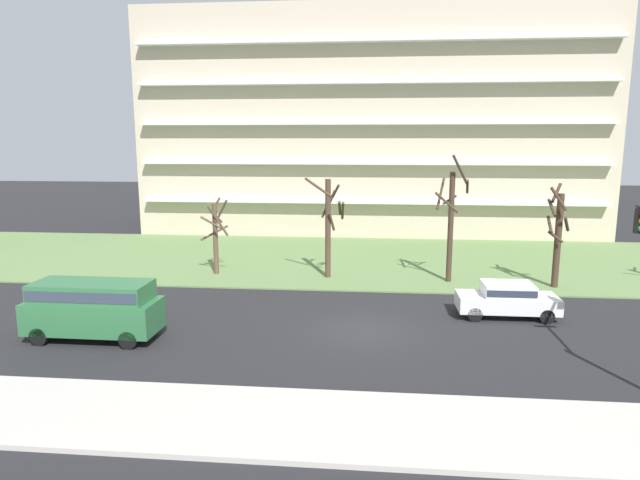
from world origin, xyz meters
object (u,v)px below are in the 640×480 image
Objects in this scene: tree_right at (557,236)px; tree_left at (329,223)px; sedan_white_near_left at (507,298)px; tree_far_left at (216,234)px; van_green_center_left at (93,306)px; tree_center at (451,220)px.

tree_left is at bearing 175.30° from tree_right.
tree_left reaches higher than sedan_white_near_left.
tree_far_left is at bearing 176.29° from tree_right.
tree_far_left is 11.21m from van_green_center_left.
tree_right is 6.74m from sedan_white_near_left.
tree_far_left is 6.74m from tree_left.
sedan_white_near_left is at bearing 15.18° from van_green_center_left.
tree_center is at bearing 34.69° from van_green_center_left.
van_green_center_left is at bearing -99.74° from tree_far_left.
van_green_center_left is (-17.15, -4.50, 0.52)m from sedan_white_near_left.
tree_left is 1.33× the size of sedan_white_near_left.
tree_right is at bearing -125.35° from sedan_white_near_left.
tree_left reaches higher than tree_far_left.
van_green_center_left reaches higher than sedan_white_near_left.
sedan_white_near_left is (15.27, -6.49, -1.61)m from tree_far_left.
van_green_center_left is (-15.35, -10.44, -2.16)m from tree_center.
tree_right reaches higher than sedan_white_near_left.
tree_left is at bearing 51.93° from van_green_center_left.
tree_center is 1.26× the size of tree_right.
tree_left is 12.31m from tree_right.
tree_right is at bearing 25.57° from van_green_center_left.
van_green_center_left is (-8.58, -10.77, -1.86)m from tree_left.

